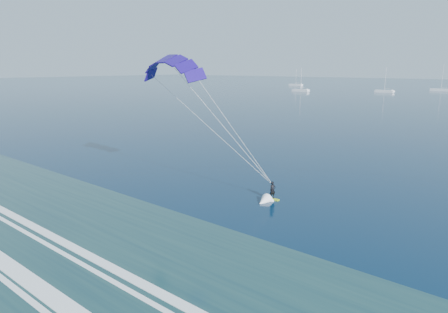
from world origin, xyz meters
name	(u,v)px	position (x,y,z in m)	size (l,w,h in m)	color
kitesurfer_rig	(216,118)	(2.47, 25.03, 7.57)	(15.77, 6.04, 14.56)	#A1CA17
sailboat_0	(301,90)	(-72.79, 177.83, 0.68)	(8.88, 2.40, 12.06)	white
sailboat_1	(384,91)	(-37.76, 197.22, 0.68)	(8.78, 2.40, 12.05)	white
sailboat_2	(441,90)	(-19.19, 227.76, 0.69)	(10.09, 2.40, 13.42)	white
sailboat_8	(296,85)	(-106.07, 231.50, 0.67)	(9.40, 2.40, 10.97)	white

